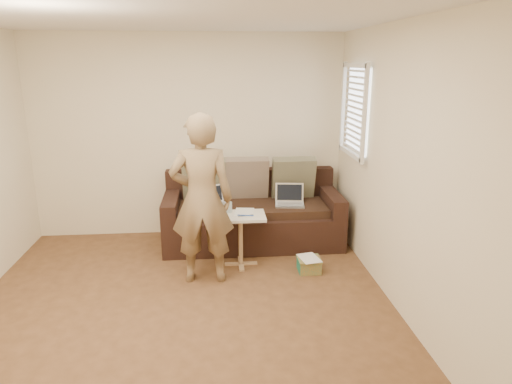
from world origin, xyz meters
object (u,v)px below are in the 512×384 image
(laptop_silver, at_px, (290,206))
(drinking_glass, at_px, (229,207))
(side_table, at_px, (241,240))
(laptop_white, at_px, (216,206))
(striped_box, at_px, (309,265))
(person, at_px, (202,199))
(sofa, at_px, (253,211))

(laptop_silver, distance_m, drinking_glass, 0.90)
(laptop_silver, bearing_deg, side_table, -132.04)
(laptop_silver, height_order, laptop_white, laptop_white)
(side_table, xyz_separation_m, striped_box, (0.74, -0.24, -0.22))
(person, xyz_separation_m, striped_box, (1.15, 0.08, -0.81))
(laptop_white, height_order, drinking_glass, drinking_glass)
(sofa, bearing_deg, side_table, -106.03)
(laptop_white, distance_m, striped_box, 1.38)
(person, height_order, side_table, person)
(laptop_silver, relative_size, side_table, 0.59)
(person, relative_size, drinking_glass, 14.85)
(sofa, bearing_deg, laptop_silver, -14.62)
(laptop_silver, bearing_deg, sofa, 173.37)
(laptop_silver, relative_size, laptop_white, 1.07)
(side_table, xyz_separation_m, drinking_glass, (-0.12, 0.10, 0.36))
(drinking_glass, bearing_deg, laptop_white, 106.72)
(laptop_white, relative_size, drinking_glass, 2.78)
(striped_box, bearing_deg, drinking_glass, 158.41)
(sofa, distance_m, side_table, 0.70)
(drinking_glass, distance_m, striped_box, 1.10)
(sofa, height_order, side_table, sofa)
(drinking_glass, bearing_deg, laptop_silver, 29.89)
(laptop_white, bearing_deg, drinking_glass, -100.96)
(person, bearing_deg, side_table, -140.35)
(sofa, xyz_separation_m, striped_box, (0.55, -0.90, -0.34))
(laptop_white, height_order, striped_box, laptop_white)
(person, bearing_deg, sofa, -120.11)
(laptop_white, distance_m, person, 1.00)
(laptop_silver, height_order, person, person)
(side_table, bearing_deg, sofa, 73.97)
(laptop_silver, height_order, striped_box, laptop_silver)
(side_table, height_order, drinking_glass, drinking_glass)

